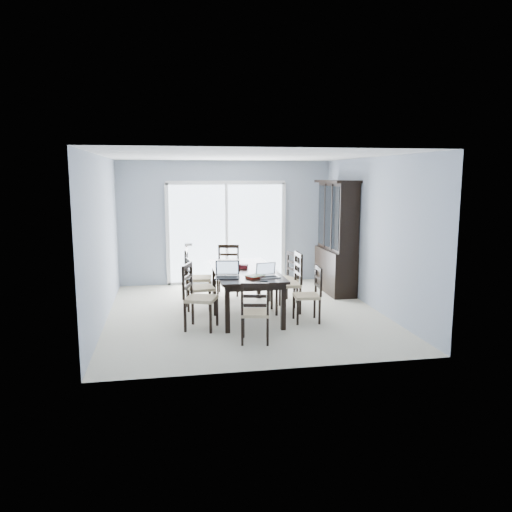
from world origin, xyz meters
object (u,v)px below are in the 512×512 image
object	(u,v)px
cell_phone	(264,281)
chair_left_far	(193,271)
chair_left_mid	(195,281)
hot_tub	(213,256)
chair_right_far	(288,272)
dining_table	(245,274)
chair_right_mid	(292,276)
game_box	(240,266)
chair_left_near	(195,289)
chair_end_near	(255,306)
laptop_dark	(227,274)
chair_end_far	(228,264)
chair_right_near	(312,288)
china_hutch	(336,238)
laptop_silver	(269,274)

from	to	relation	value
cell_phone	chair_left_far	bearing A→B (deg)	118.19
chair_left_mid	hot_tub	xyz separation A→B (m)	(0.60, 3.27, -0.13)
chair_left_far	chair_right_far	xyz separation A→B (m)	(1.71, -0.14, -0.06)
dining_table	hot_tub	distance (m)	3.36
chair_right_mid	game_box	distance (m)	0.89
dining_table	chair_left_near	bearing A→B (deg)	-141.32
chair_end_near	laptop_dark	bearing A→B (deg)	118.62
game_box	dining_table	bearing A→B (deg)	-60.15
chair_left_far	chair_end_near	xyz separation A→B (m)	(0.71, -2.30, -0.08)
chair_right_mid	chair_end_far	xyz separation A→B (m)	(-0.88, 1.52, -0.04)
chair_right_near	chair_end_near	distance (m)	1.40
china_hutch	chair_left_near	world-z (taller)	china_hutch
chair_left_mid	dining_table	bearing A→B (deg)	76.44
chair_right_near	chair_left_far	bearing A→B (deg)	55.72
chair_right_far	laptop_dark	size ratio (longest dim) A/B	2.59
game_box	chair_end_far	bearing A→B (deg)	90.82
game_box	laptop_dark	bearing A→B (deg)	-111.54
laptop_silver	cell_phone	distance (m)	0.30
china_hutch	chair_left_near	bearing A→B (deg)	-146.07
chair_end_near	game_box	xyz separation A→B (m)	(0.04, 1.67, 0.25)
chair_left_near	game_box	size ratio (longest dim) A/B	4.39
chair_left_far	chair_right_mid	bearing A→B (deg)	70.27
chair_right_mid	laptop_silver	distance (m)	0.90
chair_left_far	cell_phone	xyz separation A→B (m)	(0.94, -1.76, 0.14)
chair_end_near	laptop_dark	size ratio (longest dim) A/B	2.48
chair_right_far	cell_phone	bearing A→B (deg)	137.19
china_hutch	cell_phone	world-z (taller)	china_hutch
dining_table	laptop_silver	bearing A→B (deg)	-71.17
chair_right_near	chair_right_far	xyz separation A→B (m)	(-0.08, 1.27, 0.02)
chair_right_mid	chair_end_near	world-z (taller)	chair_right_mid
chair_right_near	chair_end_near	size ratio (longest dim) A/B	1.00
chair_left_near	cell_phone	bearing A→B (deg)	93.14
dining_table	cell_phone	xyz separation A→B (m)	(0.12, -1.00, 0.08)
chair_left_near	chair_left_mid	bearing A→B (deg)	-164.21
chair_end_far	hot_tub	distance (m)	1.87
chair_left_near	chair_left_far	size ratio (longest dim) A/B	0.98
chair_end_near	cell_phone	distance (m)	0.63
chair_right_mid	laptop_silver	world-z (taller)	chair_right_mid
chair_left_near	laptop_dark	world-z (taller)	chair_left_near
chair_end_near	chair_left_mid	bearing A→B (deg)	125.04
chair_right_near	cell_phone	distance (m)	0.94
cell_phone	hot_tub	world-z (taller)	hot_tub
chair_right_near	hot_tub	bearing A→B (deg)	20.48
laptop_dark	laptop_silver	world-z (taller)	laptop_dark
chair_left_near	chair_right_near	bearing A→B (deg)	111.50
china_hutch	chair_end_near	bearing A→B (deg)	-127.31
chair_right_far	game_box	size ratio (longest dim) A/B	4.05
dining_table	hot_tub	world-z (taller)	hot_tub
chair_right_far	hot_tub	size ratio (longest dim) A/B	0.54
dining_table	china_hutch	world-z (taller)	china_hutch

